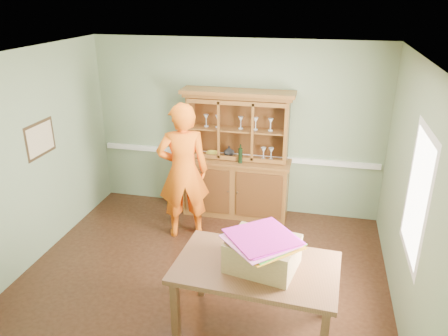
% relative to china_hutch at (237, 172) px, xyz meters
% --- Properties ---
extents(floor, '(4.50, 4.50, 0.00)m').
position_rel_china_hutch_xyz_m(floor, '(-0.06, -1.78, -0.70)').
color(floor, '#452516').
rests_on(floor, ground).
extents(ceiling, '(4.50, 4.50, 0.00)m').
position_rel_china_hutch_xyz_m(ceiling, '(-0.06, -1.78, 2.00)').
color(ceiling, white).
rests_on(ceiling, wall_back).
extents(wall_back, '(4.50, 0.00, 4.50)m').
position_rel_china_hutch_xyz_m(wall_back, '(-0.06, 0.22, 0.65)').
color(wall_back, gray).
rests_on(wall_back, floor).
extents(wall_left, '(0.00, 4.00, 4.00)m').
position_rel_china_hutch_xyz_m(wall_left, '(-2.31, -1.78, 0.65)').
color(wall_left, gray).
rests_on(wall_left, floor).
extents(wall_right, '(0.00, 4.00, 4.00)m').
position_rel_china_hutch_xyz_m(wall_right, '(2.19, -1.78, 0.65)').
color(wall_right, gray).
rests_on(wall_right, floor).
extents(wall_front, '(4.50, 0.00, 4.50)m').
position_rel_china_hutch_xyz_m(wall_front, '(-0.06, -3.78, 0.65)').
color(wall_front, gray).
rests_on(wall_front, floor).
extents(chair_rail, '(4.41, 0.05, 0.08)m').
position_rel_china_hutch_xyz_m(chair_rail, '(-0.06, 0.20, 0.20)').
color(chair_rail, white).
rests_on(chair_rail, wall_back).
extents(framed_map, '(0.03, 0.60, 0.46)m').
position_rel_china_hutch_xyz_m(framed_map, '(-2.29, -1.48, 0.85)').
color(framed_map, '#352615').
rests_on(framed_map, wall_left).
extents(window_panel, '(0.03, 0.96, 1.36)m').
position_rel_china_hutch_xyz_m(window_panel, '(2.17, -2.08, 0.80)').
color(window_panel, white).
rests_on(window_panel, wall_right).
extents(china_hutch, '(1.68, 0.56, 1.98)m').
position_rel_china_hutch_xyz_m(china_hutch, '(0.00, 0.00, 0.00)').
color(china_hutch, brown).
rests_on(china_hutch, floor).
extents(dining_table, '(1.66, 1.05, 0.80)m').
position_rel_china_hutch_xyz_m(dining_table, '(0.71, -2.55, 0.01)').
color(dining_table, brown).
rests_on(dining_table, floor).
extents(cardboard_box, '(0.74, 0.64, 0.30)m').
position_rel_china_hutch_xyz_m(cardboard_box, '(0.77, -2.55, 0.26)').
color(cardboard_box, '#A48754').
rests_on(cardboard_box, dining_table).
extents(kite_stack, '(0.81, 0.81, 0.05)m').
position_rel_china_hutch_xyz_m(kite_stack, '(0.76, -2.60, 0.44)').
color(kite_stack, orange).
rests_on(kite_stack, cardboard_box).
extents(person, '(0.84, 0.70, 1.97)m').
position_rel_china_hutch_xyz_m(person, '(-0.60, -0.82, 0.29)').
color(person, orange).
rests_on(person, floor).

